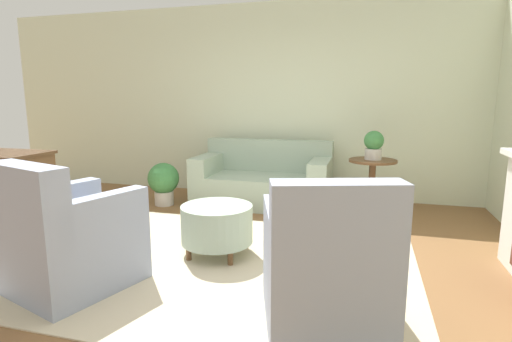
{
  "coord_description": "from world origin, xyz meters",
  "views": [
    {
      "loc": [
        1.17,
        -3.1,
        1.44
      ],
      "look_at": [
        0.15,
        0.55,
        0.75
      ],
      "focal_mm": 28.0,
      "sensor_mm": 36.0,
      "label": 1
    }
  ],
  "objects_px": {
    "couch": "(264,181)",
    "potted_plant_floor": "(164,181)",
    "potted_plant_on_side_table": "(374,144)",
    "armchair_right": "(325,270)",
    "side_table": "(372,178)",
    "ottoman_table": "(217,224)",
    "armchair_left": "(68,241)"
  },
  "relations": [
    {
      "from": "couch",
      "to": "side_table",
      "type": "bearing_deg",
      "value": -9.8
    },
    {
      "from": "ottoman_table",
      "to": "potted_plant_on_side_table",
      "type": "height_order",
      "value": "potted_plant_on_side_table"
    },
    {
      "from": "side_table",
      "to": "ottoman_table",
      "type": "bearing_deg",
      "value": -129.27
    },
    {
      "from": "potted_plant_floor",
      "to": "couch",
      "type": "bearing_deg",
      "value": 18.96
    },
    {
      "from": "armchair_left",
      "to": "armchair_right",
      "type": "distance_m",
      "value": 1.92
    },
    {
      "from": "armchair_right",
      "to": "armchair_left",
      "type": "bearing_deg",
      "value": 180.0
    },
    {
      "from": "side_table",
      "to": "potted_plant_on_side_table",
      "type": "bearing_deg",
      "value": 0.0
    },
    {
      "from": "couch",
      "to": "armchair_right",
      "type": "bearing_deg",
      "value": -68.24
    },
    {
      "from": "armchair_left",
      "to": "armchair_right",
      "type": "xyz_separation_m",
      "value": [
        1.92,
        0.0,
        0.0
      ]
    },
    {
      "from": "potted_plant_on_side_table",
      "to": "armchair_right",
      "type": "bearing_deg",
      "value": -96.34
    },
    {
      "from": "side_table",
      "to": "potted_plant_floor",
      "type": "bearing_deg",
      "value": -175.86
    },
    {
      "from": "armchair_left",
      "to": "ottoman_table",
      "type": "xyz_separation_m",
      "value": [
        0.83,
        0.93,
        -0.08
      ]
    },
    {
      "from": "armchair_right",
      "to": "side_table",
      "type": "relative_size",
      "value": 1.43
    },
    {
      "from": "armchair_right",
      "to": "side_table",
      "type": "height_order",
      "value": "armchair_right"
    },
    {
      "from": "armchair_left",
      "to": "ottoman_table",
      "type": "relative_size",
      "value": 1.55
    },
    {
      "from": "couch",
      "to": "potted_plant_on_side_table",
      "type": "height_order",
      "value": "potted_plant_on_side_table"
    },
    {
      "from": "armchair_right",
      "to": "potted_plant_floor",
      "type": "distance_m",
      "value": 3.43
    },
    {
      "from": "armchair_right",
      "to": "ottoman_table",
      "type": "xyz_separation_m",
      "value": [
        -1.09,
        0.93,
        -0.08
      ]
    },
    {
      "from": "potted_plant_on_side_table",
      "to": "potted_plant_floor",
      "type": "relative_size",
      "value": 0.6
    },
    {
      "from": "armchair_left",
      "to": "side_table",
      "type": "distance_m",
      "value": 3.42
    },
    {
      "from": "ottoman_table",
      "to": "potted_plant_floor",
      "type": "xyz_separation_m",
      "value": [
        -1.35,
        1.49,
        0.03
      ]
    },
    {
      "from": "armchair_left",
      "to": "potted_plant_floor",
      "type": "bearing_deg",
      "value": 102.12
    },
    {
      "from": "potted_plant_floor",
      "to": "potted_plant_on_side_table",
      "type": "bearing_deg",
      "value": 4.14
    },
    {
      "from": "couch",
      "to": "potted_plant_floor",
      "type": "height_order",
      "value": "couch"
    },
    {
      "from": "armchair_left",
      "to": "potted_plant_on_side_table",
      "type": "height_order",
      "value": "potted_plant_on_side_table"
    },
    {
      "from": "couch",
      "to": "potted_plant_floor",
      "type": "relative_size",
      "value": 3.12
    },
    {
      "from": "couch",
      "to": "side_table",
      "type": "relative_size",
      "value": 2.55
    },
    {
      "from": "couch",
      "to": "side_table",
      "type": "xyz_separation_m",
      "value": [
        1.43,
        -0.25,
        0.18
      ]
    },
    {
      "from": "couch",
      "to": "potted_plant_on_side_table",
      "type": "xyz_separation_m",
      "value": [
        1.43,
        -0.25,
        0.58
      ]
    },
    {
      "from": "side_table",
      "to": "couch",
      "type": "bearing_deg",
      "value": 170.2
    },
    {
      "from": "side_table",
      "to": "potted_plant_floor",
      "type": "height_order",
      "value": "side_table"
    },
    {
      "from": "ottoman_table",
      "to": "side_table",
      "type": "height_order",
      "value": "side_table"
    }
  ]
}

